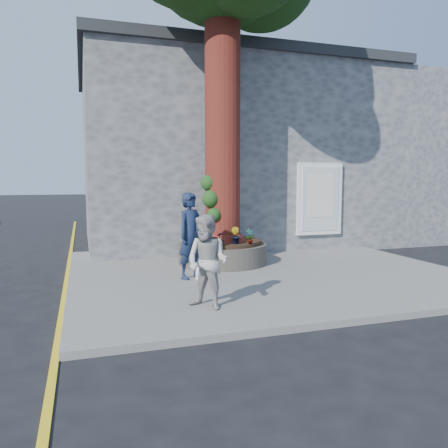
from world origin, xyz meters
name	(u,v)px	position (x,y,z in m)	size (l,w,h in m)	color
ground	(216,288)	(0.00, 0.00, 0.00)	(120.00, 120.00, 0.00)	black
pavement	(262,271)	(1.50, 1.00, 0.06)	(9.00, 8.00, 0.12)	slate
yellow_line	(66,288)	(-3.05, 1.00, 0.00)	(0.10, 30.00, 0.01)	yellow
stone_shop	(223,157)	(2.50, 7.20, 3.16)	(10.30, 8.30, 6.30)	#55575B
neighbour_shop	(397,163)	(10.50, 7.20, 3.00)	(6.00, 8.00, 6.00)	#55575B
planter	(223,252)	(0.80, 2.00, 0.41)	(2.30, 2.30, 0.60)	black
man	(191,236)	(-0.40, 0.56, 1.07)	(0.69, 0.46, 1.90)	#15203C
woman	(207,262)	(-0.67, -1.74, 0.92)	(0.78, 0.61, 1.60)	#A9A6A2
shopping_bag	(200,273)	(-0.24, 0.38, 0.26)	(0.20, 0.12, 0.28)	white
plant_a	(250,236)	(1.23, 1.15, 0.91)	(0.20, 0.14, 0.39)	gray
plant_b	(235,235)	(0.91, 1.31, 0.93)	(0.23, 0.22, 0.42)	gray
plant_c	(220,239)	(0.46, 1.15, 0.88)	(0.18, 0.18, 0.32)	gray
plant_d	(228,230)	(1.22, 2.85, 0.88)	(0.28, 0.25, 0.32)	gray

